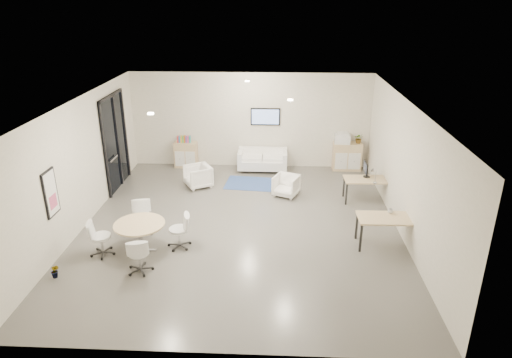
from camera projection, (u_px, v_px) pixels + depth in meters
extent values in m
cube|color=#595651|center=(241.00, 240.00, 11.89)|extent=(8.00, 9.00, 0.80)
cube|color=white|center=(239.00, 86.00, 10.38)|extent=(8.00, 9.00, 0.80)
cube|color=beige|center=(251.00, 118.00, 15.67)|extent=(8.00, 0.80, 3.20)
cube|color=beige|center=(212.00, 287.00, 6.60)|extent=(8.00, 0.80, 3.20)
cube|color=beige|center=(63.00, 165.00, 11.33)|extent=(0.80, 9.00, 3.20)
cube|color=beige|center=(422.00, 171.00, 10.94)|extent=(0.80, 9.00, 3.20)
cube|color=black|center=(115.00, 142.00, 13.69)|extent=(0.02, 1.90, 2.85)
cube|color=black|center=(110.00, 96.00, 13.17)|extent=(0.06, 1.90, 0.08)
cube|color=black|center=(105.00, 151.00, 12.85)|extent=(0.06, 0.08, 2.85)
cube|color=black|center=(125.00, 133.00, 14.53)|extent=(0.06, 0.08, 2.85)
cube|color=black|center=(117.00, 140.00, 13.83)|extent=(0.06, 0.07, 2.85)
cube|color=#B2B2B7|center=(114.00, 159.00, 13.41)|extent=(0.04, 0.60, 0.05)
cube|color=black|center=(51.00, 193.00, 9.85)|extent=(0.04, 0.54, 1.04)
cube|color=white|center=(52.00, 193.00, 9.85)|extent=(0.01, 0.46, 0.96)
cube|color=#C44B73|center=(53.00, 201.00, 9.92)|extent=(0.01, 0.32, 0.30)
cube|color=black|center=(265.00, 117.00, 15.19)|extent=(0.98, 0.05, 0.58)
cube|color=#86A5E8|center=(265.00, 117.00, 15.16)|extent=(0.90, 0.01, 0.50)
cylinder|color=#FFEAC6|center=(151.00, 114.00, 9.69)|extent=(0.14, 0.14, 0.03)
cylinder|color=#FFEAC6|center=(290.00, 100.00, 10.95)|extent=(0.14, 0.14, 0.03)
cylinder|color=#FFEAC6|center=(247.00, 81.00, 13.32)|extent=(0.14, 0.14, 0.03)
cube|color=tan|center=(186.00, 155.00, 15.63)|extent=(0.77, 0.39, 0.87)
cube|color=silver|center=(180.00, 159.00, 15.48)|extent=(0.33, 0.02, 0.52)
cube|color=silver|center=(190.00, 159.00, 15.47)|extent=(0.33, 0.02, 0.52)
cube|color=tan|center=(347.00, 156.00, 15.35)|extent=(0.94, 0.44, 0.94)
cube|color=silver|center=(341.00, 161.00, 15.18)|extent=(0.40, 0.02, 0.57)
cube|color=silver|center=(354.00, 161.00, 15.16)|extent=(0.40, 0.02, 0.57)
cube|color=red|center=(178.00, 139.00, 15.43)|extent=(0.04, 0.14, 0.22)
cube|color=#337FCC|center=(180.00, 139.00, 15.43)|extent=(0.04, 0.14, 0.22)
cube|color=gold|center=(181.00, 139.00, 15.43)|extent=(0.04, 0.14, 0.22)
cube|color=#4CB24C|center=(183.00, 139.00, 15.43)|extent=(0.04, 0.14, 0.22)
cube|color=#CC6619|center=(185.00, 139.00, 15.42)|extent=(0.04, 0.14, 0.22)
cube|color=purple|center=(187.00, 139.00, 15.42)|extent=(0.04, 0.14, 0.22)
cube|color=#E54C7F|center=(188.00, 139.00, 15.42)|extent=(0.04, 0.14, 0.22)
cube|color=teal|center=(190.00, 139.00, 15.42)|extent=(0.04, 0.14, 0.22)
cube|color=white|center=(342.00, 139.00, 15.13)|extent=(0.53, 0.45, 0.29)
cube|color=white|center=(343.00, 133.00, 15.06)|extent=(0.40, 0.34, 0.06)
cube|color=white|center=(262.00, 163.00, 15.36)|extent=(1.64, 0.82, 0.31)
cube|color=white|center=(263.00, 151.00, 15.54)|extent=(1.64, 0.19, 0.31)
cube|color=white|center=(240.00, 158.00, 15.34)|extent=(0.15, 0.82, 0.61)
cube|color=white|center=(285.00, 159.00, 15.27)|extent=(0.15, 0.82, 0.61)
cube|color=#2C4A88|center=(253.00, 184.00, 14.35)|extent=(1.79, 1.29, 0.01)
imported|color=white|center=(198.00, 175.00, 14.01)|extent=(0.95, 0.97, 0.75)
imported|color=white|center=(286.00, 185.00, 13.40)|extent=(0.86, 0.83, 0.69)
cube|color=tan|center=(367.00, 179.00, 12.93)|extent=(1.33, 0.70, 0.04)
cube|color=black|center=(346.00, 194.00, 12.82)|extent=(0.05, 0.05, 0.64)
cube|color=black|center=(390.00, 195.00, 12.77)|extent=(0.05, 0.05, 0.64)
cube|color=black|center=(344.00, 186.00, 13.34)|extent=(0.05, 0.05, 0.64)
cube|color=black|center=(386.00, 187.00, 13.29)|extent=(0.05, 0.05, 0.64)
cube|color=tan|center=(389.00, 218.00, 10.56)|extent=(1.43, 0.73, 0.04)
cube|color=black|center=(361.00, 238.00, 10.45)|extent=(0.05, 0.05, 0.70)
cube|color=black|center=(419.00, 239.00, 10.39)|extent=(0.05, 0.05, 0.70)
cube|color=black|center=(357.00, 226.00, 11.01)|extent=(0.05, 0.05, 0.70)
cube|color=black|center=(412.00, 227.00, 10.95)|extent=(0.05, 0.05, 0.70)
cylinder|color=black|center=(367.00, 177.00, 13.05)|extent=(0.20, 0.20, 0.02)
cube|color=black|center=(367.00, 173.00, 13.01)|extent=(0.04, 0.03, 0.24)
cube|color=black|center=(366.00, 168.00, 12.96)|extent=(0.03, 0.50, 0.32)
cylinder|color=tan|center=(139.00, 224.00, 10.36)|extent=(1.16, 1.16, 0.04)
cylinder|color=#B2B2B7|center=(141.00, 238.00, 10.49)|extent=(0.10, 0.10, 0.67)
cube|color=#B2B2B7|center=(142.00, 250.00, 10.61)|extent=(0.68, 0.06, 0.03)
cube|color=#B2B2B7|center=(142.00, 250.00, 10.61)|extent=(0.06, 0.68, 0.03)
imported|color=#3F7F3F|center=(359.00, 139.00, 15.09)|extent=(0.39, 0.41, 0.26)
imported|color=#3F7F3F|center=(56.00, 275.00, 9.57)|extent=(0.19, 0.33, 0.14)
imported|color=white|center=(391.00, 211.00, 10.74)|extent=(0.16, 0.15, 0.13)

